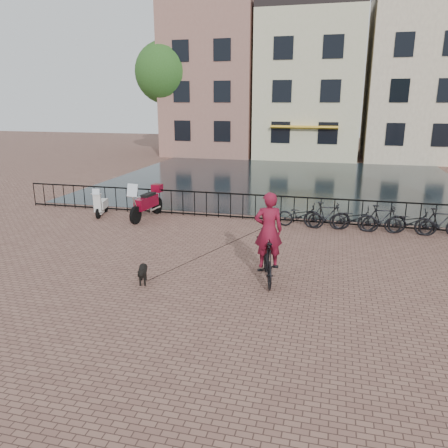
% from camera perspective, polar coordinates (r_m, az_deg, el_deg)
% --- Properties ---
extents(ground, '(100.00, 100.00, 0.00)m').
position_cam_1_polar(ground, '(9.97, -4.33, -11.27)').
color(ground, brown).
rests_on(ground, ground).
extents(canal_water, '(20.00, 20.00, 0.00)m').
position_cam_1_polar(canal_water, '(26.25, 7.74, 5.74)').
color(canal_water, black).
rests_on(canal_water, ground).
extents(railing, '(20.00, 0.05, 1.02)m').
position_cam_1_polar(railing, '(17.13, 4.12, 2.18)').
color(railing, black).
rests_on(railing, ground).
extents(canal_house_left, '(7.50, 9.00, 12.80)m').
position_cam_1_polar(canal_house_left, '(39.82, -0.95, 18.52)').
color(canal_house_left, '#8B5C51').
rests_on(canal_house_left, ground).
extents(canal_house_mid, '(8.00, 9.50, 11.80)m').
position_cam_1_polar(canal_house_mid, '(38.49, 11.20, 17.58)').
color(canal_house_mid, '#BCBB8E').
rests_on(canal_house_mid, ground).
extents(canal_house_right, '(7.00, 9.00, 13.30)m').
position_cam_1_polar(canal_house_right, '(38.86, 23.70, 17.70)').
color(canal_house_right, tan).
rests_on(canal_house_right, ground).
extents(tree_far_left, '(5.04, 5.04, 9.27)m').
position_cam_1_polar(tree_far_left, '(38.09, -7.59, 19.00)').
color(tree_far_left, black).
rests_on(tree_far_left, ground).
extents(cyclist, '(1.03, 2.09, 2.75)m').
position_cam_1_polar(cyclist, '(11.20, 5.79, -2.41)').
color(cyclist, black).
rests_on(cyclist, ground).
extents(dog, '(0.50, 0.82, 0.52)m').
position_cam_1_polar(dog, '(11.45, -10.57, -6.35)').
color(dog, black).
rests_on(dog, ground).
extents(motorcycle, '(0.76, 2.27, 1.59)m').
position_cam_1_polar(motorcycle, '(17.49, -10.11, 3.25)').
color(motorcycle, maroon).
rests_on(motorcycle, ground).
extents(scooter, '(0.68, 1.39, 1.24)m').
position_cam_1_polar(scooter, '(18.45, -15.74, 2.99)').
color(scooter, silver).
rests_on(scooter, ground).
extents(parked_bike_0, '(1.75, 0.70, 0.90)m').
position_cam_1_polar(parked_bike_0, '(16.35, 9.96, 1.13)').
color(parked_bike_0, black).
rests_on(parked_bike_0, ground).
extents(parked_bike_1, '(1.68, 0.54, 1.00)m').
position_cam_1_polar(parked_bike_1, '(16.30, 13.29, 1.07)').
color(parked_bike_1, black).
rests_on(parked_bike_1, ground).
extents(parked_bike_2, '(1.74, 0.66, 0.90)m').
position_cam_1_polar(parked_bike_2, '(16.33, 16.61, 0.68)').
color(parked_bike_2, black).
rests_on(parked_bike_2, ground).
extents(parked_bike_3, '(1.70, 0.62, 1.00)m').
position_cam_1_polar(parked_bike_3, '(16.40, 19.93, 0.62)').
color(parked_bike_3, black).
rests_on(parked_bike_3, ground).
extents(parked_bike_4, '(1.72, 0.62, 0.90)m').
position_cam_1_polar(parked_bike_4, '(16.54, 23.18, 0.23)').
color(parked_bike_4, black).
rests_on(parked_bike_4, ground).
extents(parked_bike_5, '(1.69, 0.57, 1.00)m').
position_cam_1_polar(parked_bike_5, '(16.71, 26.41, 0.17)').
color(parked_bike_5, black).
rests_on(parked_bike_5, ground).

